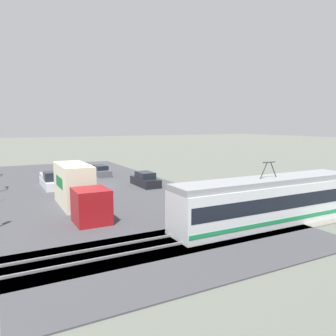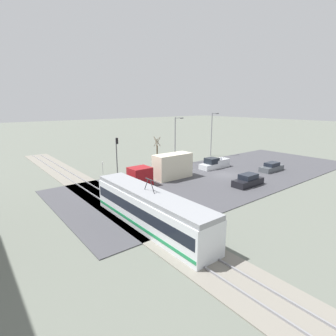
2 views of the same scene
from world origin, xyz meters
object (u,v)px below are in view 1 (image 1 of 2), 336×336
at_px(light_rail_tram, 267,201).
at_px(box_truck, 77,189).
at_px(sedan_car_0, 101,171).
at_px(pickup_truck, 52,181).
at_px(sedan_car_1, 145,180).

height_order(light_rail_tram, box_truck, light_rail_tram).
bearing_deg(sedan_car_0, pickup_truck, 38.63).
relative_size(pickup_truck, sedan_car_0, 1.23).
distance_m(light_rail_tram, sedan_car_0, 27.42).
xyz_separation_m(box_truck, pickup_truck, (0.43, -11.01, -0.98)).
bearing_deg(pickup_truck, sedan_car_1, 157.21).
relative_size(light_rail_tram, sedan_car_1, 3.11).
xyz_separation_m(box_truck, sedan_car_1, (-9.19, -6.97, -1.01)).
bearing_deg(light_rail_tram, sedan_car_1, -84.12).
distance_m(box_truck, sedan_car_0, 18.19).
bearing_deg(box_truck, sedan_car_0, -112.15).
distance_m(box_truck, pickup_truck, 11.06).
xyz_separation_m(light_rail_tram, pickup_truck, (11.39, -21.28, -0.90)).
bearing_deg(sedan_car_0, light_rail_tram, 98.64).
distance_m(pickup_truck, sedan_car_0, 9.31).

